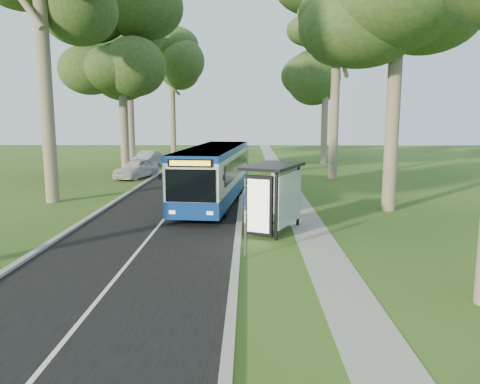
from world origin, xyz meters
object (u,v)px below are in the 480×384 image
object	(u,v)px
bus_stop_sign	(245,213)
bus_shelter	(277,186)
car_silver	(147,159)
bus	(214,175)
car_white	(136,168)
litter_bin	(255,205)

from	to	relation	value
bus_stop_sign	bus_shelter	bearing A→B (deg)	74.98
bus_stop_sign	car_silver	bearing A→B (deg)	113.87
bus	bus_shelter	world-z (taller)	bus
bus_shelter	car_white	bearing A→B (deg)	143.80
litter_bin	bus	bearing A→B (deg)	128.31
bus_shelter	litter_bin	xyz separation A→B (m)	(-0.83, 3.82, -1.49)
car_white	bus_shelter	bearing A→B (deg)	-42.05
bus	litter_bin	size ratio (longest dim) A/B	12.75
bus_shelter	litter_bin	world-z (taller)	bus_shelter
bus_shelter	car_silver	xyz separation A→B (m)	(-10.71, 25.28, -1.22)
car_silver	car_white	bearing A→B (deg)	-75.43
bus	bus_shelter	size ratio (longest dim) A/B	3.22
bus	bus_shelter	bearing A→B (deg)	-59.75
bus_stop_sign	car_white	world-z (taller)	bus_stop_sign
bus	car_silver	size ratio (longest dim) A/B	2.60
bus_stop_sign	car_white	size ratio (longest dim) A/B	0.55
bus	car_silver	bearing A→B (deg)	117.94
bus_shelter	litter_bin	bearing A→B (deg)	126.13
bus	litter_bin	distance (m)	3.74
bus	bus_stop_sign	xyz separation A→B (m)	(1.78, -9.97, -0.04)
bus_shelter	car_white	world-z (taller)	bus_shelter
car_white	bus	bearing A→B (deg)	-38.98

